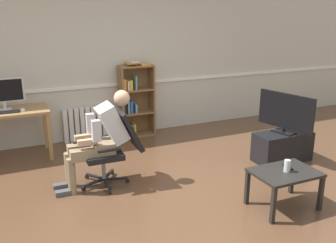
{
  "coord_description": "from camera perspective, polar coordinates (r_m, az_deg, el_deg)",
  "views": [
    {
      "loc": [
        -1.84,
        -3.58,
        2.17
      ],
      "look_at": [
        0.15,
        0.85,
        0.7
      ],
      "focal_mm": 39.7,
      "sensor_mm": 36.0,
      "label": 1
    }
  ],
  "objects": [
    {
      "name": "ground_plane",
      "position": [
        4.57,
        2.7,
        -11.5
      ],
      "size": [
        18.0,
        18.0,
        0.0
      ],
      "primitive_type": "plane",
      "color": "brown"
    },
    {
      "name": "back_wall",
      "position": [
        6.55,
        -7.77,
        9.46
      ],
      "size": [
        12.0,
        0.13,
        2.7
      ],
      "color": "beige",
      "rests_on": "ground_plane"
    },
    {
      "name": "computer_desk",
      "position": [
        5.93,
        -24.03,
        0.49
      ],
      "size": [
        1.28,
        0.64,
        0.76
      ],
      "color": "#9E7547",
      "rests_on": "ground_plane"
    },
    {
      "name": "imac_monitor",
      "position": [
        5.92,
        -24.0,
        4.21
      ],
      "size": [
        0.58,
        0.14,
        0.46
      ],
      "color": "silver",
      "rests_on": "computer_desk"
    },
    {
      "name": "keyboard",
      "position": [
        5.77,
        -23.74,
        1.29
      ],
      "size": [
        0.4,
        0.12,
        0.02
      ],
      "primitive_type": "cube",
      "color": "black",
      "rests_on": "computer_desk"
    },
    {
      "name": "computer_mouse",
      "position": [
        5.79,
        -21.43,
        1.67
      ],
      "size": [
        0.06,
        0.1,
        0.03
      ],
      "primitive_type": "cube",
      "color": "white",
      "rests_on": "computer_desk"
    },
    {
      "name": "bookshelf",
      "position": [
        6.55,
        -5.16,
        3.17
      ],
      "size": [
        0.6,
        0.29,
        1.33
      ],
      "color": "brown",
      "rests_on": "ground_plane"
    },
    {
      "name": "radiator",
      "position": [
        6.52,
        -12.16,
        -0.33
      ],
      "size": [
        0.83,
        0.08,
        0.58
      ],
      "color": "white",
      "rests_on": "ground_plane"
    },
    {
      "name": "office_chair",
      "position": [
        4.78,
        -8.21,
        -3.49
      ],
      "size": [
        0.82,
        0.61,
        0.96
      ],
      "rotation": [
        0.0,
        0.0,
        -1.58
      ],
      "color": "black",
      "rests_on": "ground_plane"
    },
    {
      "name": "person_seated",
      "position": [
        4.7,
        -10.44,
        -2.31
      ],
      "size": [
        1.01,
        0.4,
        1.22
      ],
      "rotation": [
        0.0,
        0.0,
        -1.58
      ],
      "color": "#937F60",
      "rests_on": "ground_plane"
    },
    {
      "name": "tv_stand",
      "position": [
        5.78,
        17.14,
        -3.69
      ],
      "size": [
        0.85,
        0.4,
        0.44
      ],
      "color": "black",
      "rests_on": "ground_plane"
    },
    {
      "name": "tv_screen",
      "position": [
        5.62,
        17.6,
        1.35
      ],
      "size": [
        0.27,
        0.88,
        0.59
      ],
      "rotation": [
        0.0,
        0.0,
        1.82
      ],
      "color": "black",
      "rests_on": "tv_stand"
    },
    {
      "name": "coffee_table",
      "position": [
        4.39,
        17.48,
        -8.03
      ],
      "size": [
        0.72,
        0.52,
        0.44
      ],
      "color": "black",
      "rests_on": "ground_plane"
    },
    {
      "name": "drinking_glass",
      "position": [
        4.34,
        17.83,
        -6.49
      ],
      "size": [
        0.07,
        0.07,
        0.14
      ],
      "primitive_type": "cylinder",
      "color": "silver",
      "rests_on": "coffee_table"
    },
    {
      "name": "spare_remote",
      "position": [
        4.47,
        17.91,
        -6.63
      ],
      "size": [
        0.04,
        0.15,
        0.02
      ],
      "primitive_type": "cube",
      "rotation": [
        0.0,
        0.0,
        6.25
      ],
      "color": "black",
      "rests_on": "coffee_table"
    }
  ]
}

